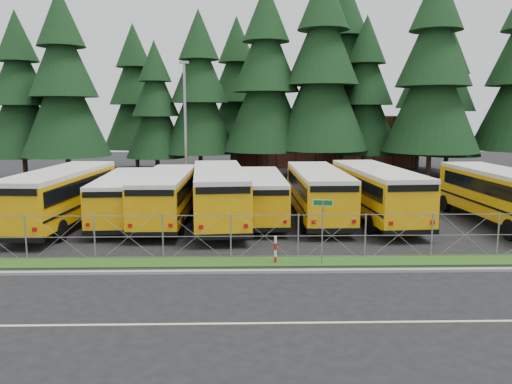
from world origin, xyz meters
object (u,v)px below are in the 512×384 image
bus_3 (219,196)px  striped_bollard (275,250)px  bus_0 (64,198)px  bus_6 (374,194)px  street_sign (323,218)px  bus_east (498,197)px  bus_4 (262,197)px  bus_2 (167,198)px  bus_1 (125,199)px  bus_5 (317,194)px  light_standard (185,125)px

bus_3 → striped_bollard: bus_3 is taller
bus_0 → striped_bollard: 13.95m
bus_6 → street_sign: (-4.46, -8.70, 0.43)m
bus_0 → bus_east: bearing=3.0°
bus_4 → bus_6: bus_6 is taller
bus_0 → bus_east: bus_0 is taller
bus_east → bus_4: bearing=170.3°
bus_0 → bus_3: bearing=6.1°
bus_3 → bus_4: size_ratio=1.16×
bus_2 → street_sign: size_ratio=4.05×
bus_2 → bus_6: bearing=1.8°
bus_east → bus_3: bearing=174.6°
bus_3 → bus_4: 2.69m
bus_1 → bus_4: 8.10m
bus_1 → bus_3: bearing=-7.8°
bus_4 → bus_0: bearing=-175.1°
bus_1 → bus_0: bearing=-168.5°
bus_3 → bus_5: bearing=3.9°
bus_1 → bus_5: (11.43, 0.43, 0.14)m
bus_3 → bus_1: bearing=169.8°
bus_5 → street_sign: bearing=-97.6°
bus_3 → bus_east: 16.08m
bus_1 → street_sign: (10.34, -8.63, 0.64)m
bus_1 → street_sign: bearing=-42.6°
bus_2 → light_standard: size_ratio=1.12×
bus_4 → bus_6: (6.72, -0.33, 0.21)m
bus_2 → bus_6: size_ratio=0.93×
bus_1 → bus_6: 14.81m
bus_2 → bus_4: bearing=6.8°
bus_3 → bus_east: bearing=-7.8°
bus_2 → bus_4: (5.56, 0.63, -0.10)m
bus_1 → striped_bollard: 11.93m
bus_east → street_sign: size_ratio=4.34×
street_sign → striped_bollard: (-1.97, 0.17, -1.43)m
bus_2 → bus_5: bus_5 is taller
bus_0 → bus_1: size_ratio=1.16×
bus_0 → light_standard: bearing=61.8°
bus_3 → bus_6: 9.26m
bus_1 → striped_bollard: bus_1 is taller
light_standard → bus_east: bearing=-27.4°
bus_4 → light_standard: bearing=122.4°
bus_1 → light_standard: light_standard is taller
bus_3 → bus_6: size_ratio=1.01×
bus_4 → striped_bollard: size_ratio=8.85×
bus_0 → bus_5: bus_0 is taller
bus_1 → street_sign: size_ratio=3.79×
bus_east → light_standard: 21.71m
bus_0 → bus_4: bearing=10.1°
bus_4 → bus_5: bus_5 is taller
bus_0 → light_standard: 11.75m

